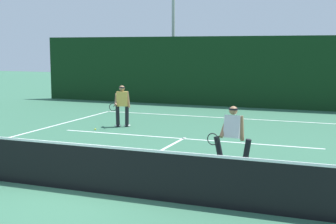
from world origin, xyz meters
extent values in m
plane|color=#34674C|center=(0.00, 0.00, 0.00)|extent=(80.00, 80.00, 0.00)
cube|color=white|center=(0.00, 11.24, 0.00)|extent=(10.96, 0.10, 0.01)
cube|color=white|center=(0.00, 6.21, 0.00)|extent=(8.93, 0.10, 0.01)
cube|color=white|center=(0.00, 3.20, 0.00)|extent=(0.10, 6.40, 0.01)
cube|color=black|center=(0.00, 0.00, 0.48)|extent=(11.82, 0.02, 0.97)
cube|color=white|center=(0.00, 0.00, 0.99)|extent=(11.82, 0.03, 0.05)
cylinder|color=black|center=(2.79, 2.88, 0.40)|extent=(0.27, 0.17, 0.80)
cylinder|color=black|center=(2.10, 2.98, 0.40)|extent=(0.33, 0.18, 0.80)
ellipsoid|color=white|center=(2.79, 2.88, 0.04)|extent=(0.27, 0.14, 0.09)
ellipsoid|color=white|center=(2.10, 2.98, 0.04)|extent=(0.27, 0.14, 0.09)
cube|color=silver|center=(2.45, 2.93, 1.07)|extent=(0.45, 0.37, 0.59)
cylinder|color=#9E704C|center=(2.67, 2.90, 1.04)|extent=(0.14, 0.11, 0.61)
cylinder|color=#9E704C|center=(2.22, 2.96, 1.04)|extent=(0.16, 0.49, 0.51)
sphere|color=#9E704C|center=(2.45, 2.93, 1.47)|extent=(0.21, 0.21, 0.21)
cylinder|color=black|center=(2.45, 2.93, 1.50)|extent=(0.26, 0.26, 0.04)
cylinder|color=black|center=(2.14, 2.72, 0.83)|extent=(0.07, 0.26, 0.03)
torus|color=black|center=(2.09, 2.38, 0.83)|extent=(0.29, 0.06, 0.29)
cylinder|color=black|center=(-2.77, 7.67, 0.39)|extent=(0.19, 0.19, 0.79)
cylinder|color=black|center=(-3.09, 7.54, 0.39)|extent=(0.20, 0.19, 0.79)
ellipsoid|color=white|center=(-2.77, 7.67, 0.04)|extent=(0.28, 0.20, 0.09)
ellipsoid|color=white|center=(-3.09, 7.54, 0.04)|extent=(0.28, 0.20, 0.09)
cube|color=#E5B24C|center=(-2.93, 7.60, 1.06)|extent=(0.46, 0.36, 0.56)
cylinder|color=#9E704C|center=(-2.72, 7.69, 1.04)|extent=(0.18, 0.14, 0.61)
cylinder|color=#9E704C|center=(-3.14, 7.52, 1.04)|extent=(0.28, 0.51, 0.47)
sphere|color=#9E704C|center=(-2.93, 7.60, 1.46)|extent=(0.21, 0.21, 0.21)
cylinder|color=black|center=(-2.93, 7.60, 1.50)|extent=(0.30, 0.30, 0.04)
cylinder|color=black|center=(-3.09, 7.27, 0.83)|extent=(0.13, 0.25, 0.03)
torus|color=black|center=(-2.97, 6.95, 0.83)|extent=(0.28, 0.13, 0.29)
sphere|color=#D1E033|center=(-3.51, 6.58, 0.03)|extent=(0.07, 0.07, 0.07)
cube|color=black|center=(0.00, 15.07, 1.77)|extent=(22.54, 0.12, 3.53)
cylinder|color=#9EA39E|center=(-4.43, 17.07, 4.05)|extent=(0.18, 0.18, 8.09)
camera|label=1|loc=(5.13, -8.37, 3.00)|focal=51.04mm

